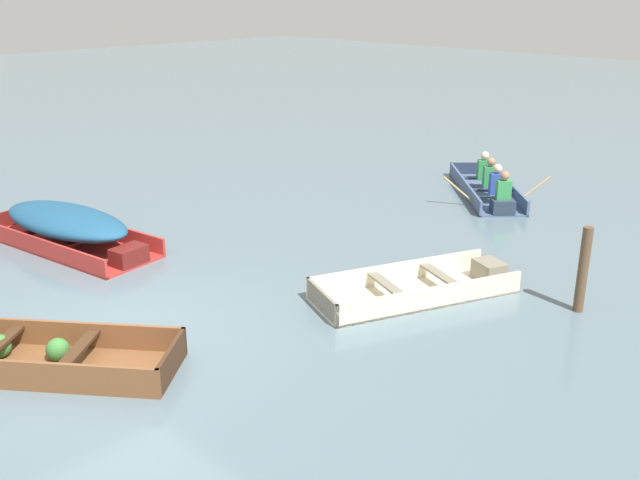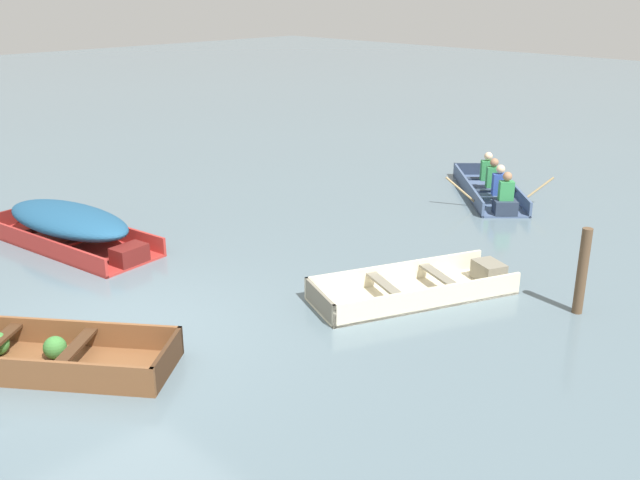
% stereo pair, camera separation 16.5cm
% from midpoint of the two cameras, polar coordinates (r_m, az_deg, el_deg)
% --- Properties ---
extents(ground_plane, '(80.00, 80.00, 0.00)m').
position_cam_midpoint_polar(ground_plane, '(9.74, -16.35, -7.57)').
color(ground_plane, slate).
extents(dinghy_wooden_brown_foreground, '(3.26, 2.87, 0.37)m').
position_cam_midpoint_polar(dinghy_wooden_brown_foreground, '(9.38, -22.81, -8.59)').
color(dinghy_wooden_brown_foreground, brown).
rests_on(dinghy_wooden_brown_foreground, ground).
extents(skiff_red_near_moored, '(3.73, 1.77, 0.70)m').
position_cam_midpoint_polar(skiff_red_near_moored, '(13.16, -19.89, 1.14)').
color(skiff_red_near_moored, '#AD2D28').
rests_on(skiff_red_near_moored, ground).
extents(skiff_cream_mid_moored, '(2.13, 3.18, 0.34)m').
position_cam_midpoint_polar(skiff_cream_mid_moored, '(10.66, 7.73, -3.77)').
color(skiff_cream_mid_moored, beige).
rests_on(skiff_cream_mid_moored, ground).
extents(rowboat_slate_blue_with_crew, '(3.01, 3.02, 0.89)m').
position_cam_midpoint_polar(rowboat_slate_blue_with_crew, '(15.72, 13.05, 4.11)').
color(rowboat_slate_blue_with_crew, '#475B7F').
rests_on(rowboat_slate_blue_with_crew, ground).
extents(mooring_post, '(0.14, 0.14, 1.25)m').
position_cam_midpoint_polar(mooring_post, '(10.47, 19.87, -2.26)').
color(mooring_post, brown).
rests_on(mooring_post, ground).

